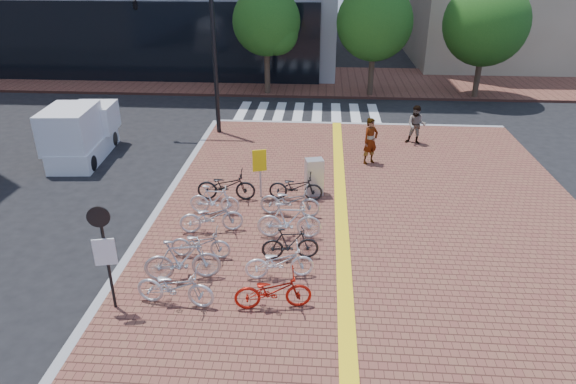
# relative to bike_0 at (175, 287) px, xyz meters

# --- Properties ---
(ground) EXTENTS (120.00, 120.00, 0.00)m
(ground) POSITION_rel_bike_0_xyz_m (2.06, 2.47, -0.65)
(ground) COLOR black
(ground) RESTS_ON ground
(kerb_west) EXTENTS (0.25, 34.00, 0.15)m
(kerb_west) POSITION_rel_bike_0_xyz_m (-1.94, -2.53, -0.58)
(kerb_west) COLOR gray
(kerb_west) RESTS_ON ground
(kerb_north) EXTENTS (14.00, 0.25, 0.15)m
(kerb_north) POSITION_rel_bike_0_xyz_m (5.06, 14.47, -0.58)
(kerb_north) COLOR gray
(kerb_north) RESTS_ON ground
(far_sidewalk) EXTENTS (70.00, 8.00, 0.15)m
(far_sidewalk) POSITION_rel_bike_0_xyz_m (2.06, 23.47, -0.58)
(far_sidewalk) COLOR brown
(far_sidewalk) RESTS_ON ground
(crosswalk) EXTENTS (7.50, 4.00, 0.01)m
(crosswalk) POSITION_rel_bike_0_xyz_m (2.56, 16.47, -0.65)
(crosswalk) COLOR silver
(crosswalk) RESTS_ON ground
(street_trees) EXTENTS (16.20, 4.60, 6.35)m
(street_trees) POSITION_rel_bike_0_xyz_m (7.11, 19.92, 3.44)
(street_trees) COLOR #38281E
(street_trees) RESTS_ON far_sidewalk
(bike_0) EXTENTS (1.98, 0.86, 1.01)m
(bike_0) POSITION_rel_bike_0_xyz_m (0.00, 0.00, 0.00)
(bike_0) COLOR silver
(bike_0) RESTS_ON sidewalk
(bike_1) EXTENTS (2.02, 0.91, 1.17)m
(bike_1) POSITION_rel_bike_0_xyz_m (-0.08, 1.02, 0.08)
(bike_1) COLOR #AAAAAE
(bike_1) RESTS_ON sidewalk
(bike_2) EXTENTS (1.69, 0.63, 0.88)m
(bike_2) POSITION_rel_bike_0_xyz_m (0.13, 2.10, -0.06)
(bike_2) COLOR #AAAAAF
(bike_2) RESTS_ON sidewalk
(bike_3) EXTENTS (1.99, 1.03, 1.00)m
(bike_3) POSITION_rel_bike_0_xyz_m (0.14, 3.52, -0.01)
(bike_3) COLOR silver
(bike_3) RESTS_ON sidewalk
(bike_4) EXTENTS (1.65, 0.54, 0.98)m
(bike_4) POSITION_rel_bike_0_xyz_m (0.00, 4.67, -0.02)
(bike_4) COLOR silver
(bike_4) RESTS_ON sidewalk
(bike_5) EXTENTS (2.00, 0.78, 1.03)m
(bike_5) POSITION_rel_bike_0_xyz_m (0.19, 5.72, 0.01)
(bike_5) COLOR black
(bike_5) RESTS_ON sidewalk
(bike_6) EXTENTS (1.91, 0.92, 0.96)m
(bike_6) POSITION_rel_bike_0_xyz_m (2.33, 0.04, -0.02)
(bike_6) COLOR #A8160C
(bike_6) RESTS_ON sidewalk
(bike_7) EXTENTS (1.87, 0.94, 0.94)m
(bike_7) POSITION_rel_bike_0_xyz_m (2.38, 1.29, -0.03)
(bike_7) COLOR white
(bike_7) RESTS_ON sidewalk
(bike_8) EXTENTS (1.62, 0.64, 0.95)m
(bike_8) POSITION_rel_bike_0_xyz_m (2.60, 2.20, -0.03)
(bike_8) COLOR black
(bike_8) RESTS_ON sidewalk
(bike_9) EXTENTS (1.90, 0.57, 1.13)m
(bike_9) POSITION_rel_bike_0_xyz_m (2.49, 3.32, 0.06)
(bike_9) COLOR silver
(bike_9) RESTS_ON sidewalk
(bike_10) EXTENTS (1.99, 0.86, 1.01)m
(bike_10) POSITION_rel_bike_0_xyz_m (2.42, 4.73, 0.00)
(bike_10) COLOR #A8A8AD
(bike_10) RESTS_ON sidewalk
(bike_11) EXTENTS (1.84, 0.71, 0.95)m
(bike_11) POSITION_rel_bike_0_xyz_m (2.54, 5.87, -0.03)
(bike_11) COLOR black
(bike_11) RESTS_ON sidewalk
(pedestrian_a) EXTENTS (0.81, 0.75, 1.85)m
(pedestrian_a) POSITION_rel_bike_0_xyz_m (5.27, 9.36, 0.42)
(pedestrian_a) COLOR gray
(pedestrian_a) RESTS_ON sidewalk
(pedestrian_b) EXTENTS (0.97, 0.85, 1.69)m
(pedestrian_b) POSITION_rel_bike_0_xyz_m (7.42, 11.79, 0.34)
(pedestrian_b) COLOR #474B5A
(pedestrian_b) RESTS_ON sidewalk
(utility_box) EXTENTS (0.68, 0.57, 1.30)m
(utility_box) POSITION_rel_bike_0_xyz_m (3.14, 6.35, 0.14)
(utility_box) COLOR silver
(utility_box) RESTS_ON sidewalk
(yellow_sign) EXTENTS (0.46, 0.19, 1.74)m
(yellow_sign) POSITION_rel_bike_0_xyz_m (1.33, 5.96, 0.70)
(yellow_sign) COLOR #B7B7BC
(yellow_sign) RESTS_ON sidewalk
(notice_sign) EXTENTS (0.50, 0.17, 2.72)m
(notice_sign) POSITION_rel_bike_0_xyz_m (-1.44, -0.25, 1.21)
(notice_sign) COLOR black
(notice_sign) RESTS_ON sidewalk
(traffic_light_pole) EXTENTS (3.53, 1.36, 6.57)m
(traffic_light_pole) POSITION_rel_bike_0_xyz_m (-2.95, 12.72, 4.03)
(traffic_light_pole) COLOR black
(traffic_light_pole) RESTS_ON sidewalk
(box_truck) EXTENTS (2.04, 4.11, 2.30)m
(box_truck) POSITION_rel_bike_0_xyz_m (-6.44, 9.44, 0.43)
(box_truck) COLOR silver
(box_truck) RESTS_ON ground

